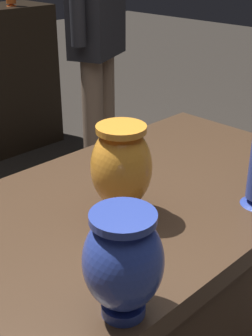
# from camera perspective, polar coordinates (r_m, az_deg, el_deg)

# --- Properties ---
(display_plinth) EXTENTS (1.20, 0.64, 0.80)m
(display_plinth) POSITION_cam_1_polar(r_m,az_deg,el_deg) (1.38, 0.45, -18.20)
(display_plinth) COLOR #422D1E
(display_plinth) RESTS_ON ground_plane
(vase_centerpiece) EXTENTS (0.14, 0.14, 0.22)m
(vase_centerpiece) POSITION_cam_1_polar(r_m,az_deg,el_deg) (1.03, -0.57, 0.10)
(vase_centerpiece) COLOR orange
(vase_centerpiece) RESTS_ON display_plinth
(vase_tall_behind) EXTENTS (0.13, 0.13, 0.19)m
(vase_tall_behind) POSITION_cam_1_polar(r_m,az_deg,el_deg) (0.76, -0.34, -11.25)
(vase_tall_behind) COLOR #2D429E
(vase_tall_behind) RESTS_ON display_plinth
(visitor_near_right) EXTENTS (0.44, 0.29, 1.72)m
(visitor_near_right) POSITION_cam_1_polar(r_m,az_deg,el_deg) (2.41, -3.61, 17.47)
(visitor_near_right) COLOR #846B56
(visitor_near_right) RESTS_ON ground_plane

